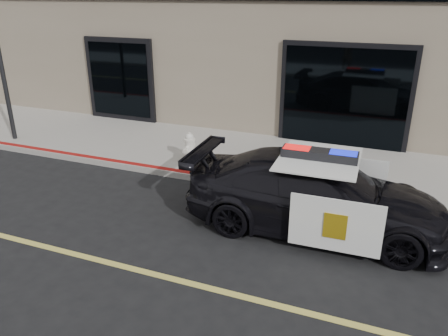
% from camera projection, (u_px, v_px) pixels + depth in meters
% --- Properties ---
extents(ground, '(120.00, 120.00, 0.00)m').
position_uv_depth(ground, '(342.00, 322.00, 5.81)').
color(ground, black).
rests_on(ground, ground).
extents(sidewalk_n, '(60.00, 3.50, 0.15)m').
position_uv_depth(sidewalk_n, '(372.00, 174.00, 10.30)').
color(sidewalk_n, gray).
rests_on(sidewalk_n, ground).
extents(police_car, '(2.29, 4.81, 1.54)m').
position_uv_depth(police_car, '(316.00, 194.00, 7.86)').
color(police_car, black).
rests_on(police_car, ground).
extents(fire_hydrant, '(0.33, 0.47, 0.74)m').
position_uv_depth(fire_hydrant, '(190.00, 148.00, 10.75)').
color(fire_hydrant, silver).
rests_on(fire_hydrant, sidewalk_n).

